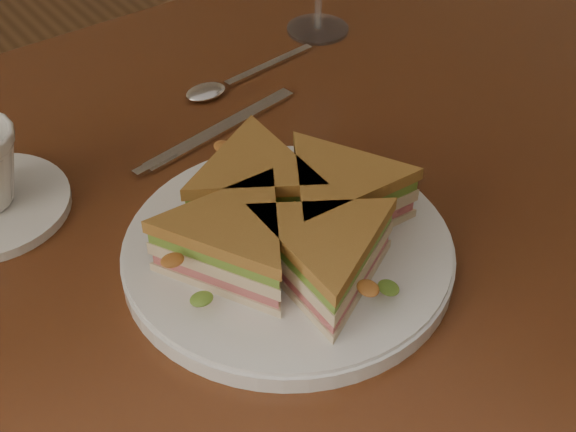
% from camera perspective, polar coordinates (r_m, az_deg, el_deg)
% --- Properties ---
extents(table, '(1.20, 0.80, 0.75)m').
position_cam_1_polar(table, '(0.84, -2.25, -3.40)').
color(table, '#3E1C0E').
rests_on(table, ground).
extents(plate, '(0.29, 0.29, 0.02)m').
position_cam_1_polar(plate, '(0.70, 0.00, -2.60)').
color(plate, white).
rests_on(plate, table).
extents(sandwich_wedges, '(0.25, 0.25, 0.06)m').
position_cam_1_polar(sandwich_wedges, '(0.67, 0.00, -0.32)').
color(sandwich_wedges, beige).
rests_on(sandwich_wedges, plate).
extents(crisps_mound, '(0.09, 0.09, 0.05)m').
position_cam_1_polar(crisps_mound, '(0.68, 0.00, -0.58)').
color(crisps_mound, '#C26118').
rests_on(crisps_mound, plate).
extents(spoon, '(0.18, 0.04, 0.01)m').
position_cam_1_polar(spoon, '(0.93, -4.73, 9.22)').
color(spoon, silver).
rests_on(spoon, table).
extents(knife, '(0.21, 0.05, 0.00)m').
position_cam_1_polar(knife, '(0.85, -5.44, 5.79)').
color(knife, silver).
rests_on(knife, table).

